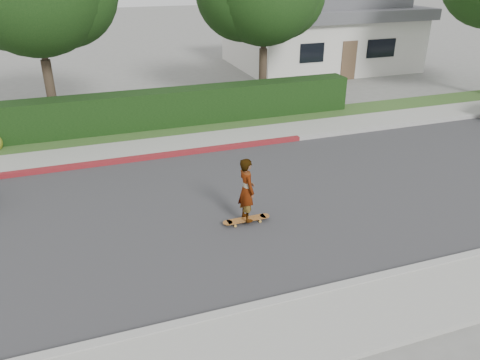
{
  "coord_description": "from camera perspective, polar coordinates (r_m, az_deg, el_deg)",
  "views": [
    {
      "loc": [
        -6.46,
        -10.64,
        6.12
      ],
      "look_at": [
        -2.9,
        -0.45,
        1.0
      ],
      "focal_mm": 35.0,
      "sensor_mm": 36.0,
      "label": 1
    }
  ],
  "objects": [
    {
      "name": "curb_far",
      "position": [
        17.2,
        4.13,
        4.72
      ],
      "size": [
        60.0,
        0.2,
        0.15
      ],
      "primitive_type": "cube",
      "color": "#9E9E99",
      "rests_on": "ground"
    },
    {
      "name": "hedge",
      "position": [
        18.95,
        -8.04,
        8.66
      ],
      "size": [
        15.0,
        1.0,
        1.5
      ],
      "primitive_type": "cube",
      "color": "black",
      "rests_on": "ground"
    },
    {
      "name": "road",
      "position": [
        13.87,
        10.75,
        -1.27
      ],
      "size": [
        60.0,
        8.0,
        0.01
      ],
      "primitive_type": "cube",
      "color": "#2D2D30",
      "rests_on": "ground"
    },
    {
      "name": "skateboarder",
      "position": [
        11.55,
        0.82,
        -1.19
      ],
      "size": [
        0.44,
        0.63,
        1.66
      ],
      "primitive_type": "imported",
      "rotation": [
        0.0,
        0.0,
        1.64
      ],
      "color": "white",
      "rests_on": "skateboard"
    },
    {
      "name": "skateboard",
      "position": [
        11.95,
        0.79,
        -4.83
      ],
      "size": [
        1.25,
        0.25,
        0.12
      ],
      "rotation": [
        0.0,
        0.0,
        0.01
      ],
      "color": "gold",
      "rests_on": "ground"
    },
    {
      "name": "curb_near",
      "position": [
        11.01,
        21.31,
        -9.95
      ],
      "size": [
        60.0,
        0.2,
        0.15
      ],
      "primitive_type": "cube",
      "color": "#9E9E99",
      "rests_on": "ground"
    },
    {
      "name": "curb_red_section",
      "position": [
        16.0,
        -12.59,
        2.54
      ],
      "size": [
        12.0,
        0.21,
        0.15
      ],
      "primitive_type": "cube",
      "color": "maroon",
      "rests_on": "ground"
    },
    {
      "name": "sidewalk_far",
      "position": [
        17.98,
        3.0,
        5.63
      ],
      "size": [
        60.0,
        1.6,
        0.12
      ],
      "primitive_type": "cube",
      "color": "gray",
      "rests_on": "ground"
    },
    {
      "name": "ground",
      "position": [
        13.88,
        10.75,
        -1.29
      ],
      "size": [
        120.0,
        120.0,
        0.0
      ],
      "primitive_type": "plane",
      "color": "slate",
      "rests_on": "ground"
    },
    {
      "name": "house",
      "position": [
        30.58,
        9.59,
        17.48
      ],
      "size": [
        10.6,
        8.6,
        4.3
      ],
      "color": "beige",
      "rests_on": "ground"
    },
    {
      "name": "sidewalk_near",
      "position": [
        10.51,
        24.41,
        -12.53
      ],
      "size": [
        60.0,
        1.6,
        0.12
      ],
      "primitive_type": "cube",
      "color": "gray",
      "rests_on": "ground"
    },
    {
      "name": "planting_strip",
      "position": [
        19.39,
        1.22,
        7.12
      ],
      "size": [
        60.0,
        1.6,
        0.1
      ],
      "primitive_type": "cube",
      "color": "#2D4C1E",
      "rests_on": "ground"
    }
  ]
}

